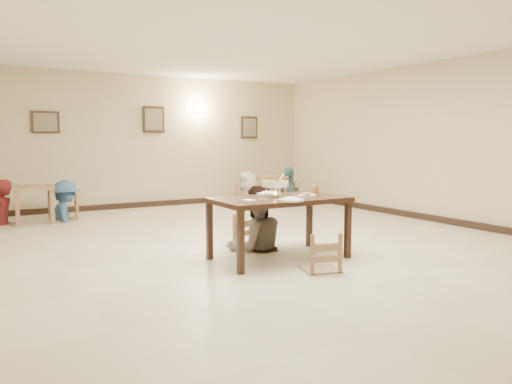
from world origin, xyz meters
TOP-DOWN VIEW (x-y plane):
  - floor at (0.00, 0.00)m, footprint 10.00×10.00m
  - ceiling at (0.00, 0.00)m, footprint 10.00×10.00m
  - wall_back at (0.00, 5.00)m, footprint 10.00×0.00m
  - wall_right at (4.00, 0.00)m, footprint 0.00×10.00m
  - baseboard_back at (0.00, 4.97)m, footprint 8.00×0.06m
  - baseboard_right at (3.97, 0.00)m, footprint 0.06×10.00m
  - picture_a at (-2.20, 4.96)m, footprint 0.55×0.04m
  - picture_b at (0.10, 4.96)m, footprint 0.50×0.04m
  - picture_c at (2.60, 4.96)m, footprint 0.45×0.04m
  - wall_sconce at (1.20, 4.96)m, footprint 0.16×0.05m
  - main_table at (-0.16, -0.78)m, footprint 1.72×0.97m
  - chair_far at (-0.15, -0.04)m, footprint 0.42×0.42m
  - chair_near at (-0.05, -1.52)m, footprint 0.41×0.41m
  - main_diner at (-0.13, -0.14)m, footprint 0.96×0.80m
  - curry_warmer at (-0.21, -0.77)m, footprint 0.38×0.34m
  - rice_plate_far at (-0.12, -0.44)m, footprint 0.32×0.32m
  - rice_plate_near at (-0.24, -1.17)m, footprint 0.31×0.31m
  - fried_plate at (0.21, -0.88)m, footprint 0.27×0.27m
  - chili_dish at (-0.47, -0.89)m, footprint 0.11×0.11m
  - napkin_cutlery at (-0.73, -1.01)m, footprint 0.16×0.24m
  - drink_glass at (0.48, -0.71)m, footprint 0.07×0.07m
  - bg_table_left at (-2.59, 3.84)m, footprint 0.74×0.74m
  - bg_table_right at (2.47, 3.81)m, footprint 0.84×0.84m
  - bg_chair_ll at (-3.15, 3.83)m, footprint 0.42×0.42m
  - bg_chair_lr at (-2.04, 3.90)m, footprint 0.44×0.44m
  - bg_chair_rl at (1.92, 3.78)m, footprint 0.46×0.46m
  - bg_chair_rr at (3.01, 3.77)m, footprint 0.46×0.46m
  - bg_diner_b at (-2.04, 3.90)m, footprint 0.63×1.03m
  - bg_diner_c at (1.92, 3.78)m, footprint 0.57×0.82m
  - bg_diner_d at (3.01, 3.77)m, footprint 0.67×1.12m

SIDE VIEW (x-z plane):
  - floor at x=0.00m, z-range 0.00..0.00m
  - baseboard_back at x=0.00m, z-range 0.00..0.12m
  - baseboard_right at x=3.97m, z-range 0.00..0.12m
  - chair_near at x=-0.05m, z-range 0.00..0.88m
  - chair_far at x=-0.15m, z-range 0.00..0.88m
  - bg_chair_ll at x=-3.15m, z-range 0.00..0.90m
  - bg_chair_lr at x=-2.04m, z-range 0.00..0.93m
  - bg_chair_rr at x=3.01m, z-range 0.00..0.97m
  - bg_chair_rl at x=1.92m, z-range 0.00..0.97m
  - bg_table_right at x=2.47m, z-range 0.21..0.90m
  - bg_table_left at x=-2.59m, z-range 0.21..0.91m
  - main_table at x=-0.16m, z-range 0.32..1.12m
  - bg_diner_b at x=-2.04m, z-range 0.00..1.54m
  - bg_diner_c at x=1.92m, z-range 0.00..1.61m
  - chili_dish at x=-0.47m, z-range 0.80..0.83m
  - napkin_cutlery at x=-0.73m, z-range 0.80..0.83m
  - rice_plate_near at x=-0.24m, z-range 0.78..0.85m
  - rice_plate_far at x=-0.12m, z-range 0.78..0.85m
  - fried_plate at x=0.21m, z-range 0.79..0.85m
  - drink_glass at x=0.48m, z-range 0.80..0.94m
  - bg_diner_d at x=3.01m, z-range 0.00..1.78m
  - main_diner at x=-0.13m, z-range 0.00..1.80m
  - curry_warmer at x=-0.21m, z-range 0.83..1.13m
  - wall_back at x=0.00m, z-range -3.50..6.50m
  - wall_right at x=4.00m, z-range -3.50..6.50m
  - picture_c at x=2.60m, z-range 1.57..2.12m
  - picture_a at x=-2.20m, z-range 1.67..2.12m
  - picture_b at x=0.10m, z-range 1.70..2.30m
  - wall_sconce at x=1.20m, z-range 2.19..2.41m
  - ceiling at x=0.00m, z-range 3.00..3.00m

